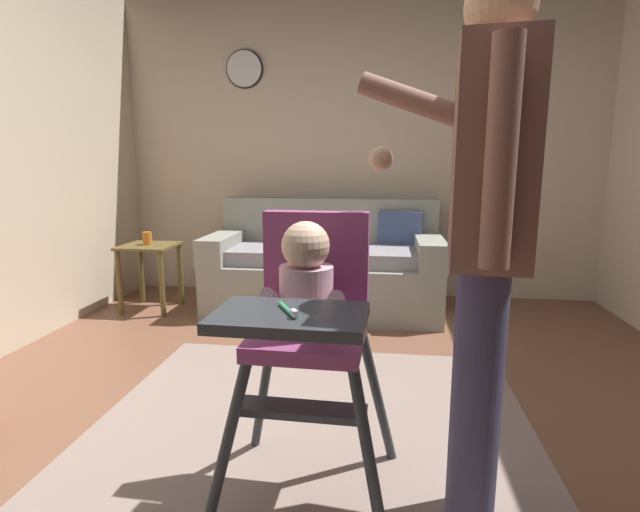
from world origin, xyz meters
TOP-DOWN VIEW (x-y plane):
  - ground at (0.00, 0.00)m, footprint 5.62×6.43m
  - wall_far at (0.00, 2.44)m, footprint 4.82×0.06m
  - area_rug at (-0.06, -0.28)m, footprint 1.92×2.57m
  - couch at (-0.21, 1.92)m, footprint 1.79×0.86m
  - high_chair at (0.00, -0.33)m, footprint 0.62×0.74m
  - adult_standing at (0.52, -0.39)m, footprint 0.51×0.53m
  - side_table at (-1.58, 1.71)m, footprint 0.40×0.40m
  - sippy_cup at (-1.58, 1.71)m, footprint 0.07×0.07m
  - wall_clock at (-0.97, 2.40)m, footprint 0.32×0.04m

SIDE VIEW (x-z plane):
  - ground at x=0.00m, z-range -0.10..0.00m
  - area_rug at x=-0.06m, z-range 0.00..0.01m
  - couch at x=-0.21m, z-range -0.10..0.76m
  - side_table at x=-1.58m, z-range 0.12..0.64m
  - sippy_cup at x=-1.58m, z-range 0.52..0.62m
  - high_chair at x=0.00m, z-range 0.19..1.18m
  - adult_standing at x=0.52m, z-range 0.11..1.75m
  - wall_far at x=0.00m, z-range 0.00..2.52m
  - wall_clock at x=-0.97m, z-range 1.77..2.09m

